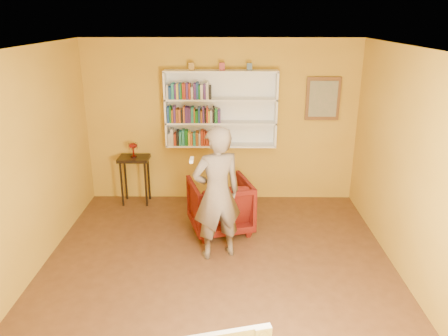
{
  "coord_description": "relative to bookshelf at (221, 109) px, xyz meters",
  "views": [
    {
      "loc": [
        0.13,
        -4.58,
        3.04
      ],
      "look_at": [
        0.07,
        0.75,
        1.16
      ],
      "focal_mm": 35.0,
      "sensor_mm": 36.0,
      "label": 1
    }
  ],
  "objects": [
    {
      "name": "room_shell",
      "position": [
        0.0,
        -2.41,
        -0.58
      ],
      "size": [
        5.3,
        5.8,
        2.88
      ],
      "color": "#4D2E18",
      "rests_on": "ground"
    },
    {
      "name": "console_table",
      "position": [
        -1.44,
        -0.16,
        -0.92
      ],
      "size": [
        0.5,
        0.38,
        0.82
      ],
      "color": "black",
      "rests_on": "ground"
    },
    {
      "name": "ornament_right",
      "position": [
        0.44,
        -0.06,
        0.68
      ],
      "size": [
        0.08,
        0.08,
        0.11
      ],
      "primitive_type": "cube",
      "color": "#435970",
      "rests_on": "bookshelf"
    },
    {
      "name": "game_remote",
      "position": [
        -0.29,
        -2.26,
        -0.13
      ],
      "size": [
        0.04,
        0.15,
        0.04
      ],
      "primitive_type": "cube",
      "color": "silver",
      "rests_on": "person"
    },
    {
      "name": "ornament_centre",
      "position": [
        0.02,
        -0.06,
        0.68
      ],
      "size": [
        0.09,
        0.09,
        0.12
      ],
      "primitive_type": "cube",
      "color": "#A03537",
      "rests_on": "bookshelf"
    },
    {
      "name": "books_row_middle",
      "position": [
        -0.44,
        -0.11,
        -0.08
      ],
      "size": [
        0.85,
        0.19,
        0.27
      ],
      "color": "navy",
      "rests_on": "bookshelf"
    },
    {
      "name": "books_row_upper",
      "position": [
        -0.5,
        -0.11,
        0.3
      ],
      "size": [
        0.71,
        0.19,
        0.26
      ],
      "color": "beige",
      "rests_on": "bookshelf"
    },
    {
      "name": "books_row_lower",
      "position": [
        -0.39,
        -0.11,
        -0.46
      ],
      "size": [
        0.97,
        0.19,
        0.27
      ],
      "color": "beige",
      "rests_on": "bookshelf"
    },
    {
      "name": "framed_painting",
      "position": [
        1.65,
        0.05,
        0.16
      ],
      "size": [
        0.55,
        0.05,
        0.7
      ],
      "color": "brown",
      "rests_on": "room_shell"
    },
    {
      "name": "person",
      "position": [
        -0.02,
        -1.88,
        -0.71
      ],
      "size": [
        0.76,
        0.63,
        1.77
      ],
      "primitive_type": "imported",
      "rotation": [
        0.0,
        0.0,
        3.51
      ],
      "color": "brown",
      "rests_on": "ground"
    },
    {
      "name": "ornament_left",
      "position": [
        -0.46,
        -0.06,
        0.68
      ],
      "size": [
        0.08,
        0.08,
        0.12
      ],
      "primitive_type": "cube",
      "color": "#A97D30",
      "rests_on": "bookshelf"
    },
    {
      "name": "bookshelf",
      "position": [
        0.0,
        0.0,
        0.0
      ],
      "size": [
        1.8,
        0.29,
        1.23
      ],
      "color": "white",
      "rests_on": "room_shell"
    },
    {
      "name": "ruby_lustre",
      "position": [
        -1.44,
        -0.16,
        -0.61
      ],
      "size": [
        0.15,
        0.15,
        0.24
      ],
      "color": "#990F0D",
      "rests_on": "console_table"
    },
    {
      "name": "armchair",
      "position": [
        0.01,
        -1.14,
        -1.2
      ],
      "size": [
        1.05,
        1.07,
        0.79
      ],
      "primitive_type": "imported",
      "rotation": [
        0.0,
        0.0,
        3.42
      ],
      "color": "#460505",
      "rests_on": "ground"
    }
  ]
}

